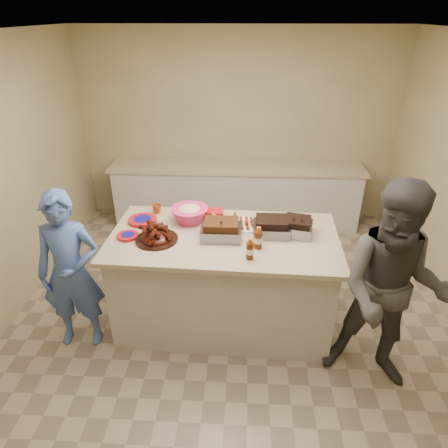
# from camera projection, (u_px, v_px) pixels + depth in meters

# --- Properties ---
(room) EXTENTS (4.50, 5.00, 2.70)m
(room) POSITION_uv_depth(u_px,v_px,m) (230.00, 319.00, 4.16)
(room) COLOR tan
(room) RESTS_ON ground
(back_counter) EXTENTS (3.60, 0.64, 0.90)m
(back_counter) POSITION_uv_depth(u_px,v_px,m) (236.00, 194.00, 5.89)
(back_counter) COLOR beige
(back_counter) RESTS_ON ground
(island) EXTENTS (2.16, 1.20, 1.00)m
(island) POSITION_uv_depth(u_px,v_px,m) (224.00, 319.00, 4.17)
(island) COLOR beige
(island) RESTS_ON ground
(rib_platter) EXTENTS (0.41, 0.41, 0.16)m
(rib_platter) POSITION_uv_depth(u_px,v_px,m) (157.00, 240.00, 3.63)
(rib_platter) COLOR #3B0F06
(rib_platter) RESTS_ON island
(pulled_pork_tray) EXTENTS (0.36, 0.28, 0.11)m
(pulled_pork_tray) POSITION_uv_depth(u_px,v_px,m) (221.00, 238.00, 3.67)
(pulled_pork_tray) COLOR #47230F
(pulled_pork_tray) RESTS_ON island
(brisket_tray) EXTENTS (0.34, 0.28, 0.10)m
(brisket_tray) POSITION_uv_depth(u_px,v_px,m) (271.00, 234.00, 3.73)
(brisket_tray) COLOR black
(brisket_tray) RESTS_ON island
(roasting_pan) EXTENTS (0.32, 0.32, 0.11)m
(roasting_pan) POSITION_uv_depth(u_px,v_px,m) (297.00, 234.00, 3.73)
(roasting_pan) COLOR gray
(roasting_pan) RESTS_ON island
(coleslaw_bowl) EXTENTS (0.38, 0.38, 0.25)m
(coleslaw_bowl) POSITION_uv_depth(u_px,v_px,m) (190.00, 222.00, 3.95)
(coleslaw_bowl) COLOR #D52D67
(coleslaw_bowl) RESTS_ON island
(sausage_plate) EXTENTS (0.35, 0.35, 0.05)m
(sausage_plate) POSITION_uv_depth(u_px,v_px,m) (247.00, 226.00, 3.87)
(sausage_plate) COLOR silver
(sausage_plate) RESTS_ON island
(mac_cheese_dish) EXTENTS (0.32, 0.24, 0.09)m
(mac_cheese_dish) POSITION_uv_depth(u_px,v_px,m) (290.00, 226.00, 3.87)
(mac_cheese_dish) COLOR #CF8001
(mac_cheese_dish) RESTS_ON island
(bbq_bottle_a) EXTENTS (0.07, 0.07, 0.19)m
(bbq_bottle_a) POSITION_uv_depth(u_px,v_px,m) (250.00, 258.00, 3.36)
(bbq_bottle_a) COLOR #451F0B
(bbq_bottle_a) RESTS_ON island
(bbq_bottle_b) EXTENTS (0.07, 0.07, 0.21)m
(bbq_bottle_b) POSITION_uv_depth(u_px,v_px,m) (258.00, 248.00, 3.51)
(bbq_bottle_b) COLOR #451F0B
(bbq_bottle_b) RESTS_ON island
(mustard_bottle) EXTENTS (0.05, 0.05, 0.12)m
(mustard_bottle) POSITION_uv_depth(u_px,v_px,m) (214.00, 223.00, 3.91)
(mustard_bottle) COLOR #FFCE00
(mustard_bottle) RESTS_ON island
(sauce_bowl) EXTENTS (0.15, 0.05, 0.15)m
(sauce_bowl) POSITION_uv_depth(u_px,v_px,m) (231.00, 224.00, 3.90)
(sauce_bowl) COLOR silver
(sauce_bowl) RESTS_ON island
(plate_stack_large) EXTENTS (0.29, 0.29, 0.03)m
(plate_stack_large) POSITION_uv_depth(u_px,v_px,m) (143.00, 222.00, 3.94)
(plate_stack_large) COLOR #A41017
(plate_stack_large) RESTS_ON island
(plate_stack_small) EXTENTS (0.20, 0.20, 0.03)m
(plate_stack_small) POSITION_uv_depth(u_px,v_px,m) (128.00, 237.00, 3.67)
(plate_stack_small) COLOR #A41017
(plate_stack_small) RESTS_ON island
(plastic_cup) EXTENTS (0.10, 0.10, 0.10)m
(plastic_cup) POSITION_uv_depth(u_px,v_px,m) (157.00, 213.00, 4.11)
(plastic_cup) COLOR #923B11
(plastic_cup) RESTS_ON island
(basket_stack) EXTENTS (0.20, 0.15, 0.10)m
(basket_stack) POSITION_uv_depth(u_px,v_px,m) (214.00, 219.00, 4.00)
(basket_stack) COLOR #A41017
(basket_stack) RESTS_ON island
(guest_blue) EXTENTS (0.74, 1.61, 0.37)m
(guest_blue) POSITION_uv_depth(u_px,v_px,m) (85.00, 338.00, 3.93)
(guest_blue) COLOR #4565B1
(guest_blue) RESTS_ON ground
(guest_gray) EXTENTS (1.38, 2.01, 0.69)m
(guest_gray) POSITION_uv_depth(u_px,v_px,m) (372.00, 374.00, 3.54)
(guest_gray) COLOR #484741
(guest_gray) RESTS_ON ground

